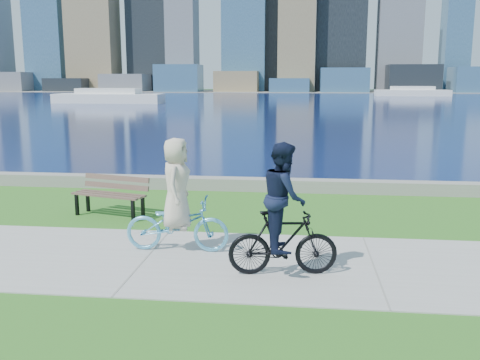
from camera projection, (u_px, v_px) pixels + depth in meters
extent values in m
plane|color=#266119|center=(146.00, 259.00, 9.56)|extent=(320.00, 320.00, 0.00)
cube|color=#9B9B96|center=(146.00, 259.00, 9.55)|extent=(80.00, 3.50, 0.02)
cube|color=gray|center=(207.00, 183.00, 15.57)|extent=(90.00, 0.50, 0.35)
cube|color=#0B1947|center=(285.00, 100.00, 79.81)|extent=(320.00, 131.00, 0.01)
cube|color=gray|center=(293.00, 91.00, 136.39)|extent=(320.00, 30.00, 0.12)
cube|color=#5A5D65|center=(10.00, 82.00, 135.85)|extent=(9.44, 6.42, 4.85)
cube|color=black|center=(70.00, 85.00, 135.48)|extent=(10.11, 9.61, 3.33)
cube|color=#5A5D65|center=(125.00, 83.00, 133.78)|extent=(11.06, 8.37, 4.35)
cube|color=navy|center=(179.00, 78.00, 128.77)|extent=(10.60, 8.03, 6.52)
cube|color=#756548|center=(237.00, 82.00, 129.63)|extent=(10.47, 6.88, 4.99)
cube|color=navy|center=(289.00, 85.00, 125.77)|extent=(9.23, 7.35, 3.30)
cube|color=navy|center=(344.00, 80.00, 123.98)|extent=(11.03, 6.41, 5.68)
cube|color=black|center=(412.00, 79.00, 125.45)|extent=(11.85, 8.64, 6.44)
cube|color=navy|center=(467.00, 80.00, 121.83)|extent=(6.83, 8.87, 5.85)
cube|color=navy|center=(45.00, 0.00, 137.92)|extent=(9.78, 7.79, 46.33)
cube|color=#756548|center=(92.00, 14.00, 135.84)|extent=(11.98, 8.35, 39.02)
cube|color=black|center=(150.00, 41.00, 138.44)|extent=(10.84, 6.01, 25.77)
cube|color=#5A5D65|center=(182.00, 13.00, 133.35)|extent=(7.15, 7.98, 38.59)
cube|color=navy|center=(245.00, 33.00, 134.15)|extent=(10.70, 9.87, 29.07)
cube|color=#5A5D65|center=(399.00, 42.00, 129.99)|extent=(10.26, 6.19, 24.15)
cube|color=navy|center=(458.00, 4.00, 128.49)|extent=(6.09, 6.78, 41.65)
cube|color=white|center=(109.00, 98.00, 70.65)|extent=(14.28, 4.08, 1.22)
cube|color=white|center=(109.00, 91.00, 70.47)|extent=(8.16, 3.06, 0.71)
cube|color=white|center=(412.00, 93.00, 99.21)|extent=(13.41, 3.83, 1.15)
cube|color=white|center=(412.00, 88.00, 99.04)|extent=(7.67, 2.87, 0.67)
cube|color=black|center=(77.00, 205.00, 12.60)|extent=(0.08, 0.08, 0.50)
cube|color=black|center=(133.00, 211.00, 12.01)|extent=(0.08, 0.08, 0.50)
cube|color=black|center=(88.00, 201.00, 12.97)|extent=(0.08, 0.08, 0.50)
cube|color=black|center=(143.00, 207.00, 12.38)|extent=(0.08, 0.08, 0.50)
cube|color=brown|center=(104.00, 196.00, 12.26)|extent=(1.75, 0.60, 0.04)
cube|color=brown|center=(108.00, 195.00, 12.42)|extent=(1.75, 0.60, 0.04)
cube|color=brown|center=(113.00, 193.00, 12.58)|extent=(1.75, 0.60, 0.04)
cube|color=brown|center=(116.00, 186.00, 12.68)|extent=(1.74, 0.56, 0.13)
cube|color=brown|center=(117.00, 178.00, 12.67)|extent=(1.74, 0.56, 0.13)
imported|color=#5CB5E0|center=(177.00, 224.00, 9.90)|extent=(0.71, 1.94, 1.01)
imported|color=silver|center=(176.00, 184.00, 9.76)|extent=(0.55, 0.84, 1.68)
imported|color=black|center=(283.00, 243.00, 8.67)|extent=(0.75, 1.83, 1.07)
imported|color=black|center=(284.00, 197.00, 8.53)|extent=(0.76, 0.92, 1.75)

